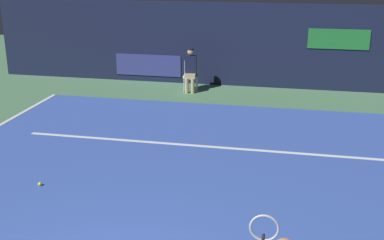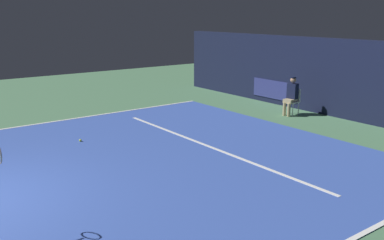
{
  "view_description": "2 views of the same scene",
  "coord_description": "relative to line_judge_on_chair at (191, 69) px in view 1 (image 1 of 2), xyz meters",
  "views": [
    {
      "loc": [
        1.91,
        -4.09,
        3.93
      ],
      "look_at": [
        0.12,
        4.45,
        1.05
      ],
      "focal_mm": 46.19,
      "sensor_mm": 36.0,
      "label": 1
    },
    {
      "loc": [
        8.4,
        -1.04,
        3.41
      ],
      "look_at": [
        0.1,
        5.16,
        0.84
      ],
      "focal_mm": 40.36,
      "sensor_mm": 36.0,
      "label": 2
    }
  ],
  "objects": [
    {
      "name": "ground_plane",
      "position": [
        1.16,
        -6.31,
        -0.69
      ],
      "size": [
        31.34,
        31.34,
        0.0
      ],
      "primitive_type": "plane",
      "color": "#4C7A56"
    },
    {
      "name": "court_surface",
      "position": [
        1.16,
        -6.31,
        -0.68
      ],
      "size": [
        10.21,
        10.04,
        0.01
      ],
      "primitive_type": "cube",
      "color": "#3856B2",
      "rests_on": "ground"
    },
    {
      "name": "line_service",
      "position": [
        1.16,
        -4.55,
        -0.67
      ],
      "size": [
        7.97,
        0.1,
        0.01
      ],
      "primitive_type": "cube",
      "color": "white",
      "rests_on": "court_surface"
    },
    {
      "name": "back_wall",
      "position": [
        1.16,
        1.1,
        0.61
      ],
      "size": [
        15.9,
        0.33,
        2.6
      ],
      "color": "#141933",
      "rests_on": "ground"
    },
    {
      "name": "line_judge_on_chair",
      "position": [
        0.0,
        0.0,
        0.0
      ],
      "size": [
        0.48,
        0.56,
        1.32
      ],
      "color": "white",
      "rests_on": "ground"
    },
    {
      "name": "tennis_ball",
      "position": [
        -1.27,
        -7.08,
        -0.64
      ],
      "size": [
        0.07,
        0.07,
        0.07
      ],
      "primitive_type": "sphere",
      "color": "#CCE033",
      "rests_on": "court_surface"
    }
  ]
}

